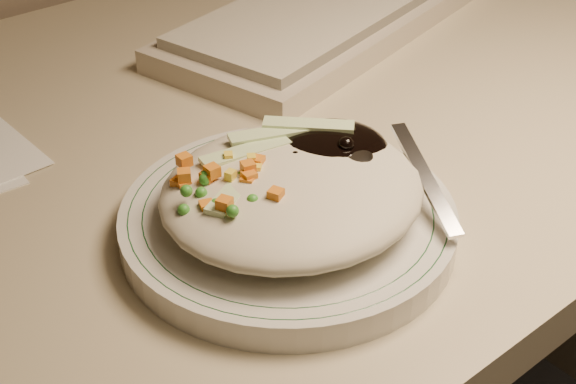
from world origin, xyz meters
TOP-DOWN VIEW (x-y plane):
  - desk at (0.00, 1.38)m, footprint 1.40×0.70m
  - plate at (-0.08, 1.21)m, footprint 0.24×0.24m
  - plate_rim at (-0.08, 1.21)m, footprint 0.23×0.23m
  - meal at (-0.08, 1.21)m, footprint 0.21×0.19m
  - keyboard at (0.24, 1.48)m, footprint 0.54×0.30m

SIDE VIEW (x-z plane):
  - desk at x=0.00m, z-range 0.17..0.91m
  - plate at x=-0.08m, z-range 0.74..0.76m
  - keyboard at x=0.24m, z-range 0.74..0.78m
  - plate_rim at x=-0.08m, z-range 0.76..0.76m
  - meal at x=-0.08m, z-range 0.76..0.81m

